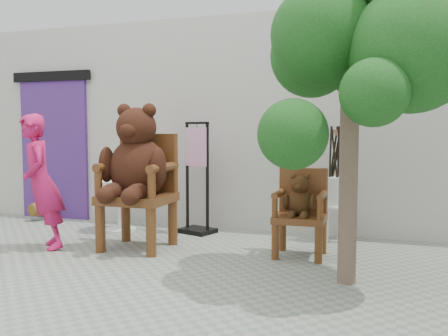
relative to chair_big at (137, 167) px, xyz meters
name	(u,v)px	position (x,y,z in m)	size (l,w,h in m)	color
ground_plane	(152,285)	(0.78, -1.20, -0.96)	(60.00, 60.00, 0.00)	gray
back_wall	(244,124)	(0.78, 1.90, 0.54)	(9.00, 1.00, 3.00)	#B9B6AD
doorway	(54,145)	(-2.22, 1.37, 0.20)	(1.40, 0.11, 2.33)	#482570
chair_big	(137,167)	(0.00, 0.00, 0.00)	(0.83, 0.90, 1.71)	#45250E
chair_small	(301,205)	(1.89, 0.25, -0.39)	(0.56, 0.51, 0.97)	#45250E
person	(42,182)	(-1.04, -0.40, -0.17)	(0.58, 0.38, 1.58)	#B71652
cafe_table	(120,199)	(-0.72, 0.80, -0.52)	(0.60, 0.60, 0.70)	white
display_stand	(197,190)	(0.36, 1.00, -0.38)	(0.54, 0.48, 1.51)	black
stool_bucket	(334,191)	(2.18, 1.09, -0.32)	(0.32, 0.32, 1.45)	white
tree	(376,31)	(2.65, -0.50, 1.31)	(1.82, 1.84, 3.20)	#4E3C2F
potted_plant	(44,206)	(-2.27, 1.15, -0.74)	(0.40, 0.35, 0.44)	#0E3611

